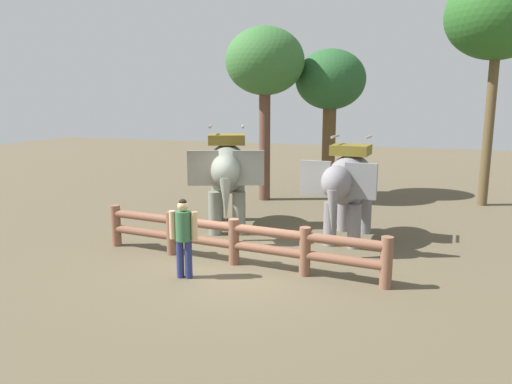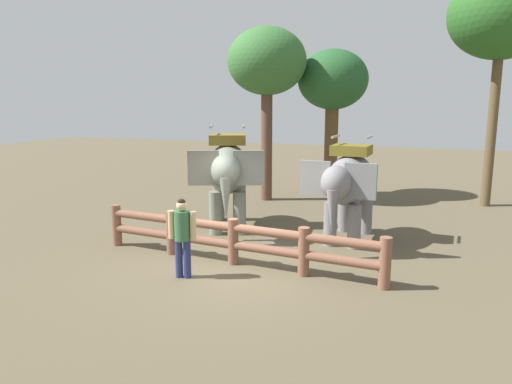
{
  "view_description": "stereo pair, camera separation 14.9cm",
  "coord_description": "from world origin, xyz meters",
  "px_view_note": "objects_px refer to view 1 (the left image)",
  "views": [
    {
      "loc": [
        4.02,
        -9.49,
        3.66
      ],
      "look_at": [
        0.0,
        1.67,
        1.4
      ],
      "focal_mm": 33.87,
      "sensor_mm": 36.0,
      "label": 1
    },
    {
      "loc": [
        4.15,
        -9.44,
        3.66
      ],
      "look_at": [
        0.0,
        1.67,
        1.4
      ],
      "focal_mm": 33.87,
      "sensor_mm": 36.0,
      "label": 2
    }
  ],
  "objects_px": {
    "log_fence": "(234,238)",
    "tourist_woman_in_black": "(184,233)",
    "tree_back_center": "(265,64)",
    "tree_far_right": "(330,83)",
    "elephant_center": "(348,183)",
    "tree_far_left": "(499,17)",
    "elephant_near_left": "(227,172)"
  },
  "relations": [
    {
      "from": "elephant_near_left",
      "to": "elephant_center",
      "type": "bearing_deg",
      "value": -1.09
    },
    {
      "from": "log_fence",
      "to": "tourist_woman_in_black",
      "type": "relative_size",
      "value": 4.13
    },
    {
      "from": "elephant_center",
      "to": "tree_back_center",
      "type": "relative_size",
      "value": 0.52
    },
    {
      "from": "tourist_woman_in_black",
      "to": "tree_far_right",
      "type": "bearing_deg",
      "value": 84.19
    },
    {
      "from": "elephant_near_left",
      "to": "elephant_center",
      "type": "relative_size",
      "value": 1.09
    },
    {
      "from": "log_fence",
      "to": "tree_back_center",
      "type": "relative_size",
      "value": 1.12
    },
    {
      "from": "log_fence",
      "to": "tree_far_right",
      "type": "relative_size",
      "value": 1.26
    },
    {
      "from": "log_fence",
      "to": "tree_far_right",
      "type": "bearing_deg",
      "value": 87.64
    },
    {
      "from": "tree_far_right",
      "to": "log_fence",
      "type": "bearing_deg",
      "value": -92.36
    },
    {
      "from": "tree_back_center",
      "to": "tree_far_right",
      "type": "relative_size",
      "value": 1.12
    },
    {
      "from": "elephant_near_left",
      "to": "tourist_woman_in_black",
      "type": "relative_size",
      "value": 2.08
    },
    {
      "from": "elephant_center",
      "to": "tree_back_center",
      "type": "xyz_separation_m",
      "value": [
        -3.77,
        4.37,
        3.37
      ]
    },
    {
      "from": "log_fence",
      "to": "tree_far_right",
      "type": "height_order",
      "value": "tree_far_right"
    },
    {
      "from": "tree_back_center",
      "to": "tree_far_left",
      "type": "bearing_deg",
      "value": 12.65
    },
    {
      "from": "tourist_woman_in_black",
      "to": "tree_back_center",
      "type": "xyz_separation_m",
      "value": [
        -1.03,
        8.23,
        3.95
      ]
    },
    {
      "from": "log_fence",
      "to": "tree_back_center",
      "type": "bearing_deg",
      "value": 103.34
    },
    {
      "from": "elephant_near_left",
      "to": "tree_far_left",
      "type": "relative_size",
      "value": 0.45
    },
    {
      "from": "elephant_near_left",
      "to": "log_fence",
      "type": "bearing_deg",
      "value": -64.26
    },
    {
      "from": "log_fence",
      "to": "tree_far_left",
      "type": "bearing_deg",
      "value": 56.11
    },
    {
      "from": "tree_far_left",
      "to": "elephant_near_left",
      "type": "bearing_deg",
      "value": -140.35
    },
    {
      "from": "elephant_near_left",
      "to": "elephant_center",
      "type": "distance_m",
      "value": 3.44
    },
    {
      "from": "tree_back_center",
      "to": "tree_far_right",
      "type": "height_order",
      "value": "tree_back_center"
    },
    {
      "from": "tree_far_left",
      "to": "log_fence",
      "type": "bearing_deg",
      "value": -123.89
    },
    {
      "from": "log_fence",
      "to": "elephant_near_left",
      "type": "height_order",
      "value": "elephant_near_left"
    },
    {
      "from": "log_fence",
      "to": "tourist_woman_in_black",
      "type": "height_order",
      "value": "tourist_woman_in_black"
    },
    {
      "from": "tree_back_center",
      "to": "log_fence",
      "type": "bearing_deg",
      "value": -76.66
    },
    {
      "from": "log_fence",
      "to": "tree_far_right",
      "type": "xyz_separation_m",
      "value": [
        0.36,
        8.75,
        3.67
      ]
    },
    {
      "from": "log_fence",
      "to": "elephant_center",
      "type": "relative_size",
      "value": 2.16
    },
    {
      "from": "log_fence",
      "to": "tree_back_center",
      "type": "height_order",
      "value": "tree_back_center"
    },
    {
      "from": "tourist_woman_in_black",
      "to": "tree_far_right",
      "type": "distance_m",
      "value": 10.48
    },
    {
      "from": "tourist_woman_in_black",
      "to": "tree_far_left",
      "type": "distance_m",
      "value": 13.06
    },
    {
      "from": "elephant_near_left",
      "to": "elephant_center",
      "type": "height_order",
      "value": "elephant_near_left"
    }
  ]
}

